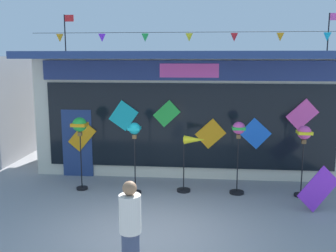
% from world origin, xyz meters
% --- Properties ---
extents(ground_plane, '(80.00, 80.00, 0.00)m').
position_xyz_m(ground_plane, '(0.00, 0.00, 0.00)').
color(ground_plane, gray).
extents(kite_shop_building, '(9.54, 5.37, 4.92)m').
position_xyz_m(kite_shop_building, '(0.65, 5.76, 1.86)').
color(kite_shop_building, beige).
rests_on(kite_shop_building, ground_plane).
extents(wind_spinner_far_left, '(0.39, 0.39, 1.96)m').
position_xyz_m(wind_spinner_far_left, '(-2.15, 2.44, 1.62)').
color(wind_spinner_far_left, black).
rests_on(wind_spinner_far_left, ground_plane).
extents(wind_spinner_left, '(0.31, 0.31, 1.88)m').
position_xyz_m(wind_spinner_left, '(-0.67, 2.25, 1.46)').
color(wind_spinner_left, black).
rests_on(wind_spinner_left, ground_plane).
extents(wind_spinner_center_left, '(0.73, 0.36, 1.52)m').
position_xyz_m(wind_spinner_center_left, '(0.78, 2.54, 1.11)').
color(wind_spinner_center_left, black).
rests_on(wind_spinner_center_left, ground_plane).
extents(wind_spinner_center_right, '(0.37, 0.37, 1.90)m').
position_xyz_m(wind_spinner_center_right, '(1.97, 2.51, 1.43)').
color(wind_spinner_center_right, black).
rests_on(wind_spinner_center_right, ground_plane).
extents(wind_spinner_right, '(0.35, 0.35, 1.84)m').
position_xyz_m(wind_spinner_right, '(3.58, 2.46, 1.46)').
color(wind_spinner_right, black).
rests_on(wind_spinner_right, ground_plane).
extents(person_mid_plaza, '(0.34, 0.34, 1.68)m').
position_xyz_m(person_mid_plaza, '(0.01, -1.81, 0.86)').
color(person_mid_plaza, '#333D56').
rests_on(person_mid_plaza, ground_plane).
extents(display_kite_on_ground, '(1.03, 0.36, 1.03)m').
position_xyz_m(display_kite_on_ground, '(3.75, 1.57, 0.51)').
color(display_kite_on_ground, purple).
rests_on(display_kite_on_ground, ground_plane).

